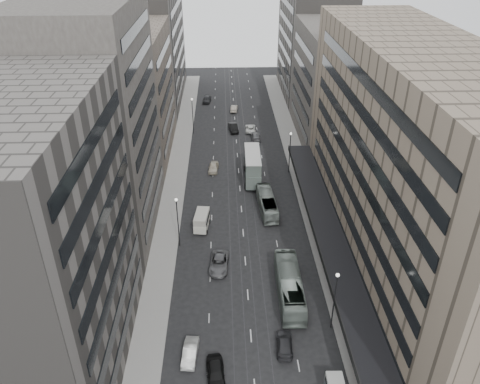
{
  "coord_description": "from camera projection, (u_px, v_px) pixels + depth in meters",
  "views": [
    {
      "loc": [
        -2.74,
        -45.0,
        42.49
      ],
      "look_at": [
        -0.35,
        19.05,
        5.06
      ],
      "focal_mm": 35.0,
      "sensor_mm": 36.0,
      "label": 1
    }
  ],
  "objects": [
    {
      "name": "sedan_5",
      "position": [
        233.0,
        128.0,
        108.13
      ],
      "size": [
        2.42,
        5.3,
        1.69
      ],
      "primitive_type": "imported",
      "rotation": [
        0.0,
        0.0,
        0.13
      ],
      "color": "black",
      "rests_on": "ground"
    },
    {
      "name": "building_left_a",
      "position": [
        32.0,
        248.0,
        45.19
      ],
      "size": [
        15.0,
        28.0,
        30.0
      ],
      "primitive_type": "cube",
      "color": "#5B5652",
      "rests_on": "ground"
    },
    {
      "name": "sedan_9",
      "position": [
        234.0,
        108.0,
        119.53
      ],
      "size": [
        2.02,
        4.58,
        1.46
      ],
      "primitive_type": "imported",
      "rotation": [
        0.0,
        0.0,
        3.03
      ],
      "color": "#A59989",
      "rests_on": "ground"
    },
    {
      "name": "double_decker",
      "position": [
        253.0,
        166.0,
        86.81
      ],
      "size": [
        3.23,
        10.0,
        5.44
      ],
      "rotation": [
        0.0,
        0.0,
        -0.02
      ],
      "color": "slate",
      "rests_on": "ground"
    },
    {
      "name": "lamp_right_far",
      "position": [
        290.0,
        148.0,
        88.24
      ],
      "size": [
        0.44,
        0.44,
        8.32
      ],
      "color": "#262628",
      "rests_on": "ground"
    },
    {
      "name": "building_left_b",
      "position": [
        94.0,
        124.0,
        67.48
      ],
      "size": [
        15.0,
        26.0,
        34.0
      ],
      "primitive_type": "cube",
      "color": "#433F3A",
      "rests_on": "ground"
    },
    {
      "name": "sidewalk_right",
      "position": [
        298.0,
        166.0,
        93.06
      ],
      "size": [
        4.0,
        125.0,
        0.15
      ],
      "primitive_type": "cube",
      "color": "gray",
      "rests_on": "ground"
    },
    {
      "name": "bus_far",
      "position": [
        267.0,
        203.0,
        78.22
      ],
      "size": [
        3.03,
        10.42,
        2.87
      ],
      "primitive_type": "imported",
      "rotation": [
        0.0,
        0.0,
        3.2
      ],
      "color": "#95A098",
      "rests_on": "ground"
    },
    {
      "name": "lamp_left_far",
      "position": [
        192.0,
        112.0,
        104.87
      ],
      "size": [
        0.44,
        0.44,
        8.32
      ],
      "color": "#262628",
      "rests_on": "ground"
    },
    {
      "name": "panel_van",
      "position": [
        202.0,
        220.0,
        73.61
      ],
      "size": [
        2.61,
        4.63,
        2.78
      ],
      "rotation": [
        0.0,
        0.0,
        -0.12
      ],
      "color": "white",
      "rests_on": "ground"
    },
    {
      "name": "sidewalk_left",
      "position": [
        178.0,
        168.0,
        92.29
      ],
      "size": [
        4.0,
        125.0,
        0.15
      ],
      "primitive_type": "cube",
      "color": "gray",
      "rests_on": "ground"
    },
    {
      "name": "lamp_left_near",
      "position": [
        177.0,
        217.0,
        67.77
      ],
      "size": [
        0.44,
        0.44,
        8.32
      ],
      "color": "#262628",
      "rests_on": "ground"
    },
    {
      "name": "department_store",
      "position": [
        412.0,
        166.0,
        60.41
      ],
      "size": [
        19.2,
        60.0,
        30.0
      ],
      "color": "#7C6C5A",
      "rests_on": "ground"
    },
    {
      "name": "sedan_8",
      "position": [
        207.0,
        99.0,
        125.25
      ],
      "size": [
        2.49,
        5.04,
        1.65
      ],
      "primitive_type": "imported",
      "rotation": [
        0.0,
        0.0,
        -0.11
      ],
      "color": "#252628",
      "rests_on": "ground"
    },
    {
      "name": "sedan_0",
      "position": [
        216.0,
        373.0,
        49.62
      ],
      "size": [
        2.37,
        4.99,
        1.65
      ],
      "primitive_type": "imported",
      "rotation": [
        0.0,
        0.0,
        0.09
      ],
      "color": "black",
      "rests_on": "ground"
    },
    {
      "name": "building_left_c",
      "position": [
        129.0,
        94.0,
        93.05
      ],
      "size": [
        15.0,
        28.0,
        25.0
      ],
      "primitive_type": "cube",
      "color": "#6F6256",
      "rests_on": "ground"
    },
    {
      "name": "ground",
      "position": [
        248.0,
        300.0,
        60.35
      ],
      "size": [
        220.0,
        220.0,
        0.0
      ],
      "primitive_type": "plane",
      "color": "black",
      "rests_on": "ground"
    },
    {
      "name": "lamp_right_near",
      "position": [
        335.0,
        295.0,
        53.72
      ],
      "size": [
        0.44,
        0.44,
        8.32
      ],
      "color": "#262628",
      "rests_on": "ground"
    },
    {
      "name": "sedan_6",
      "position": [
        250.0,
        128.0,
        108.14
      ],
      "size": [
        2.46,
        5.05,
        1.38
      ],
      "primitive_type": "imported",
      "rotation": [
        0.0,
        0.0,
        3.11
      ],
      "color": "white",
      "rests_on": "ground"
    },
    {
      "name": "building_right_far",
      "position": [
        313.0,
        43.0,
        124.74
      ],
      "size": [
        15.0,
        32.0,
        28.0
      ],
      "primitive_type": "cube",
      "color": "#5B5652",
      "rests_on": "ground"
    },
    {
      "name": "bus_near",
      "position": [
        289.0,
        286.0,
        60.18
      ],
      "size": [
        3.06,
        12.39,
        3.44
      ],
      "primitive_type": "imported",
      "rotation": [
        0.0,
        0.0,
        3.13
      ],
      "color": "gray",
      "rests_on": "ground"
    },
    {
      "name": "sedan_3",
      "position": [
        284.0,
        344.0,
        53.3
      ],
      "size": [
        2.24,
        4.74,
        1.34
      ],
      "primitive_type": "imported",
      "rotation": [
        0.0,
        0.0,
        3.06
      ],
      "color": "#28282A",
      "rests_on": "ground"
    },
    {
      "name": "building_left_d",
      "position": [
        150.0,
        47.0,
        120.77
      ],
      "size": [
        15.0,
        38.0,
        28.0
      ],
      "primitive_type": "cube",
      "color": "#5B5652",
      "rests_on": "ground"
    },
    {
      "name": "sedan_4",
      "position": [
        213.0,
        167.0,
        91.01
      ],
      "size": [
        2.2,
        4.63,
        1.53
      ],
      "primitive_type": "imported",
      "rotation": [
        0.0,
        0.0,
        -0.09
      ],
      "color": "beige",
      "rests_on": "ground"
    },
    {
      "name": "building_right_mid",
      "position": [
        336.0,
        84.0,
        99.86
      ],
      "size": [
        15.0,
        28.0,
        24.0
      ],
      "primitive_type": "cube",
      "color": "#433F3A",
      "rests_on": "ground"
    },
    {
      "name": "sedan_2",
      "position": [
        219.0,
        263.0,
        65.61
      ],
      "size": [
        3.04,
        5.74,
        1.54
      ],
      "primitive_type": "imported",
      "rotation": [
        0.0,
        0.0,
        -0.09
      ],
      "color": "#5E5D60",
      "rests_on": "ground"
    },
    {
      "name": "sedan_1",
      "position": [
        190.0,
        352.0,
        52.16
      ],
      "size": [
        1.88,
        4.45,
        1.43
      ],
      "primitive_type": "imported",
      "rotation": [
        0.0,
        0.0,
        -0.09
      ],
      "color": "silver",
      "rests_on": "ground"
    },
    {
      "name": "sedan_7",
      "position": [
        256.0,
        136.0,
        104.25
      ],
      "size": [
        2.09,
        4.9,
        1.41
      ],
      "primitive_type": "imported",
      "rotation": [
        0.0,
        0.0,
        3.17
      ],
      "color": "#5F5F61",
      "rests_on": "ground"
    }
  ]
}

